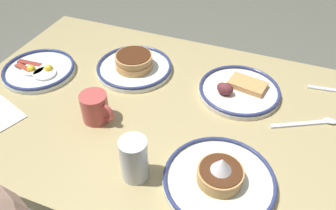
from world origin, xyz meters
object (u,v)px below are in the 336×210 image
(plate_far_side, at_px, (39,70))
(tea_spoon, at_px, (313,123))
(plate_center_pancakes, at_px, (219,179))
(coffee_mug, at_px, (95,107))
(drinking_glass, at_px, (134,161))
(plate_far_companion, at_px, (134,65))
(plate_near_main, at_px, (238,90))

(plate_far_side, relative_size, tea_spoon, 1.34)
(plate_center_pancakes, relative_size, plate_far_side, 1.13)
(coffee_mug, height_order, tea_spoon, coffee_mug)
(plate_center_pancakes, xyz_separation_m, coffee_mug, (0.39, -0.09, 0.03))
(coffee_mug, relative_size, drinking_glass, 0.91)
(plate_far_companion, xyz_separation_m, coffee_mug, (-0.00, 0.26, 0.02))
(coffee_mug, bearing_deg, plate_center_pancakes, 166.85)
(tea_spoon, bearing_deg, plate_far_companion, -4.82)
(plate_near_main, height_order, plate_far_side, plate_near_main)
(tea_spoon, bearing_deg, plate_center_pancakes, 56.44)
(plate_far_side, bearing_deg, tea_spoon, -174.70)
(plate_near_main, height_order, plate_center_pancakes, plate_center_pancakes)
(plate_far_side, bearing_deg, drinking_glass, 151.44)
(plate_near_main, xyz_separation_m, tea_spoon, (-0.23, 0.06, -0.01))
(plate_far_side, bearing_deg, plate_near_main, -168.09)
(plate_near_main, height_order, drinking_glass, drinking_glass)
(plate_far_side, distance_m, drinking_glass, 0.57)
(drinking_glass, bearing_deg, plate_far_companion, -63.99)
(plate_center_pancakes, relative_size, tea_spoon, 1.52)
(plate_near_main, distance_m, plate_center_pancakes, 0.36)
(plate_near_main, bearing_deg, tea_spoon, 166.37)
(plate_far_side, xyz_separation_m, tea_spoon, (-0.90, -0.08, -0.01))
(plate_near_main, distance_m, plate_far_side, 0.68)
(plate_far_companion, relative_size, drinking_glass, 2.18)
(plate_near_main, height_order, plate_far_companion, plate_far_companion)
(plate_center_pancakes, height_order, drinking_glass, drinking_glass)
(plate_center_pancakes, relative_size, coffee_mug, 2.53)
(drinking_glass, distance_m, tea_spoon, 0.54)
(plate_far_companion, height_order, plate_far_side, plate_far_companion)
(drinking_glass, bearing_deg, plate_near_main, -112.19)
(plate_center_pancakes, bearing_deg, drinking_glass, 14.17)
(plate_far_companion, xyz_separation_m, tea_spoon, (-0.60, 0.05, -0.02))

